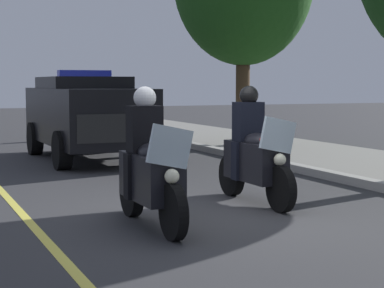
{
  "coord_description": "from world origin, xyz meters",
  "views": [
    {
      "loc": [
        7.71,
        -3.71,
        1.76
      ],
      "look_at": [
        -0.87,
        0.0,
        0.9
      ],
      "focal_mm": 62.17,
      "sensor_mm": 36.0,
      "label": 1
    }
  ],
  "objects_px": {
    "police_suv": "(86,113)",
    "cyclist_background": "(103,112)",
    "police_motorcycle_lead_left": "(150,170)",
    "police_motorcycle_lead_right": "(254,156)"
  },
  "relations": [
    {
      "from": "police_suv",
      "to": "cyclist_background",
      "type": "distance_m",
      "value": 6.06
    },
    {
      "from": "police_motorcycle_lead_left",
      "to": "cyclist_background",
      "type": "bearing_deg",
      "value": 166.67
    },
    {
      "from": "police_motorcycle_lead_left",
      "to": "police_suv",
      "type": "xyz_separation_m",
      "value": [
        -7.35,
        1.09,
        0.37
      ]
    },
    {
      "from": "police_motorcycle_lead_left",
      "to": "police_suv",
      "type": "distance_m",
      "value": 7.43
    },
    {
      "from": "police_suv",
      "to": "police_motorcycle_lead_left",
      "type": "bearing_deg",
      "value": -8.4
    },
    {
      "from": "police_suv",
      "to": "police_motorcycle_lead_right",
      "type": "bearing_deg",
      "value": 7.65
    },
    {
      "from": "police_motorcycle_lead_right",
      "to": "cyclist_background",
      "type": "distance_m",
      "value": 12.19
    },
    {
      "from": "police_motorcycle_lead_left",
      "to": "police_suv",
      "type": "relative_size",
      "value": 0.44
    },
    {
      "from": "police_motorcycle_lead_left",
      "to": "police_motorcycle_lead_right",
      "type": "xyz_separation_m",
      "value": [
        -0.93,
        1.95,
        0.0
      ]
    },
    {
      "from": "police_motorcycle_lead_left",
      "to": "cyclist_background",
      "type": "height_order",
      "value": "police_motorcycle_lead_left"
    }
  ]
}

